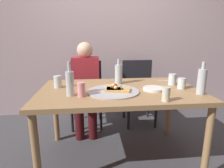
# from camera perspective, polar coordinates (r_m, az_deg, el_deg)

# --- Properties ---
(ground_plane) EXTENTS (8.00, 8.00, 0.00)m
(ground_plane) POSITION_cam_1_polar(r_m,az_deg,el_deg) (2.15, 1.96, -20.98)
(ground_plane) COLOR #424247
(back_wall) EXTENTS (6.00, 0.10, 2.60)m
(back_wall) POSITION_cam_1_polar(r_m,az_deg,el_deg) (3.07, -1.36, 15.29)
(back_wall) COLOR #B29EA3
(back_wall) RESTS_ON ground_plane
(dining_table) EXTENTS (1.52, 0.94, 0.74)m
(dining_table) POSITION_cam_1_polar(r_m,az_deg,el_deg) (1.85, 2.13, -3.78)
(dining_table) COLOR #99754C
(dining_table) RESTS_ON ground_plane
(pizza_tray) EXTENTS (0.48, 0.48, 0.01)m
(pizza_tray) POSITION_cam_1_polar(r_m,az_deg,el_deg) (1.73, 0.35, -2.22)
(pizza_tray) COLOR #ADADB2
(pizza_tray) RESTS_ON dining_table
(pizza_slice_last) EXTENTS (0.15, 0.23, 0.05)m
(pizza_slice_last) POSITION_cam_1_polar(r_m,az_deg,el_deg) (1.79, 0.49, -1.07)
(pizza_slice_last) COLOR tan
(pizza_slice_last) RESTS_ON pizza_tray
(pizza_slice_extra) EXTENTS (0.25, 0.18, 0.05)m
(pizza_slice_extra) POSITION_cam_1_polar(r_m,az_deg,el_deg) (1.72, 1.69, -1.67)
(pizza_slice_extra) COLOR tan
(pizza_slice_extra) RESTS_ON pizza_tray
(wine_bottle) EXTENTS (0.07, 0.07, 0.29)m
(wine_bottle) POSITION_cam_1_polar(r_m,az_deg,el_deg) (1.81, 25.45, 0.79)
(wine_bottle) COLOR #B2BCC1
(wine_bottle) RESTS_ON dining_table
(beer_bottle) EXTENTS (0.07, 0.07, 0.29)m
(beer_bottle) POSITION_cam_1_polar(r_m,az_deg,el_deg) (1.63, -12.57, 0.35)
(beer_bottle) COLOR #B2BCC1
(beer_bottle) RESTS_ON dining_table
(water_bottle) EXTENTS (0.08, 0.08, 0.26)m
(water_bottle) POSITION_cam_1_polar(r_m,az_deg,el_deg) (2.02, 2.00, 3.11)
(water_bottle) COLOR #B2BCC1
(water_bottle) RESTS_ON dining_table
(tumbler_near) EXTENTS (0.08, 0.08, 0.10)m
(tumbler_near) POSITION_cam_1_polar(r_m,az_deg,el_deg) (1.95, 20.26, 0.19)
(tumbler_near) COLOR silver
(tumbler_near) RESTS_ON dining_table
(tumbler_far) EXTENTS (0.08, 0.08, 0.12)m
(tumbler_far) POSITION_cam_1_polar(r_m,az_deg,el_deg) (1.94, -16.04, 0.68)
(tumbler_far) COLOR silver
(tumbler_far) RESTS_ON dining_table
(wine_glass) EXTENTS (0.06, 0.06, 0.11)m
(wine_glass) POSITION_cam_1_polar(r_m,az_deg,el_deg) (1.53, 16.01, -2.98)
(wine_glass) COLOR beige
(wine_glass) RESTS_ON dining_table
(short_glass) EXTENTS (0.08, 0.08, 0.12)m
(short_glass) POSITION_cam_1_polar(r_m,az_deg,el_deg) (2.07, 17.73, 1.36)
(short_glass) COLOR silver
(short_glass) RESTS_ON dining_table
(soda_can) EXTENTS (0.07, 0.07, 0.12)m
(soda_can) POSITION_cam_1_polar(r_m,az_deg,el_deg) (1.60, -9.25, -1.66)
(soda_can) COLOR pink
(soda_can) RESTS_ON dining_table
(plate_stack) EXTENTS (0.20, 0.20, 0.02)m
(plate_stack) POSITION_cam_1_polar(r_m,az_deg,el_deg) (1.83, 12.43, -1.41)
(plate_stack) COLOR white
(plate_stack) RESTS_ON dining_table
(table_knife) EXTENTS (0.22, 0.06, 0.01)m
(table_knife) POSITION_cam_1_polar(r_m,az_deg,el_deg) (2.26, 16.27, 1.03)
(table_knife) COLOR #B7B7BC
(table_knife) RESTS_ON dining_table
(chair_left) EXTENTS (0.44, 0.44, 0.90)m
(chair_left) POSITION_cam_1_polar(r_m,az_deg,el_deg) (2.71, -7.75, -1.48)
(chair_left) COLOR black
(chair_left) RESTS_ON ground_plane
(chair_right) EXTENTS (0.44, 0.44, 0.90)m
(chair_right) POSITION_cam_1_polar(r_m,az_deg,el_deg) (2.79, 7.96, -1.04)
(chair_right) COLOR black
(chair_right) RESTS_ON ground_plane
(guest_in_sweater) EXTENTS (0.36, 0.56, 1.17)m
(guest_in_sweater) POSITION_cam_1_polar(r_m,az_deg,el_deg) (2.53, -7.94, 0.40)
(guest_in_sweater) COLOR maroon
(guest_in_sweater) RESTS_ON ground_plane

